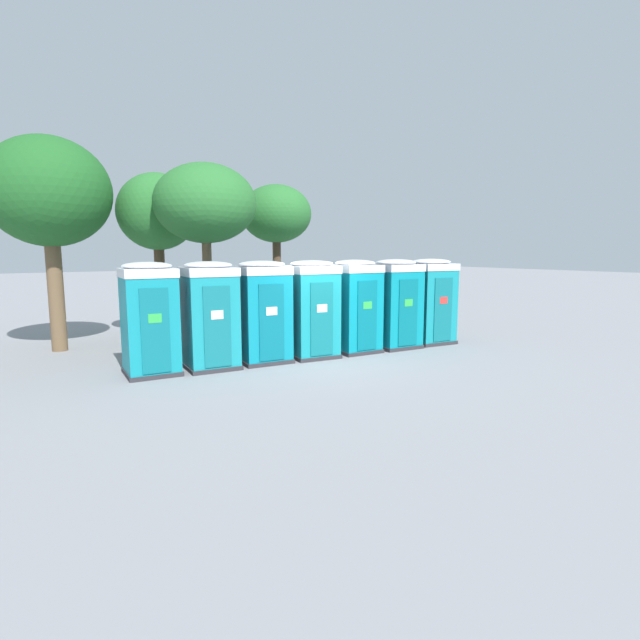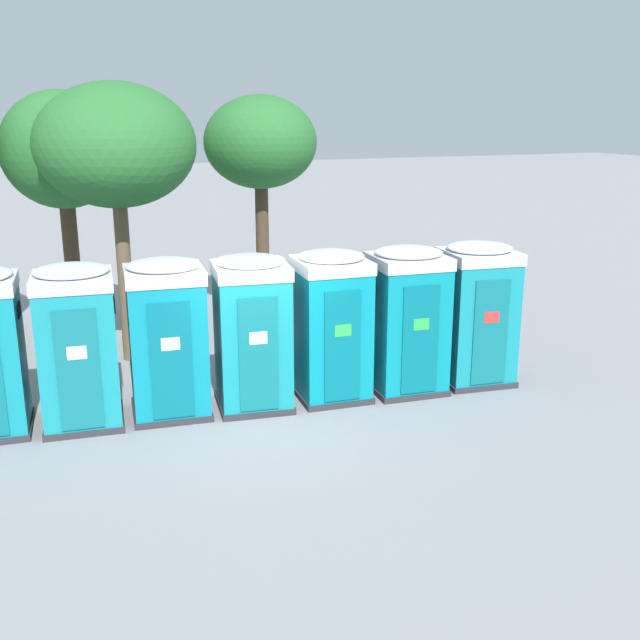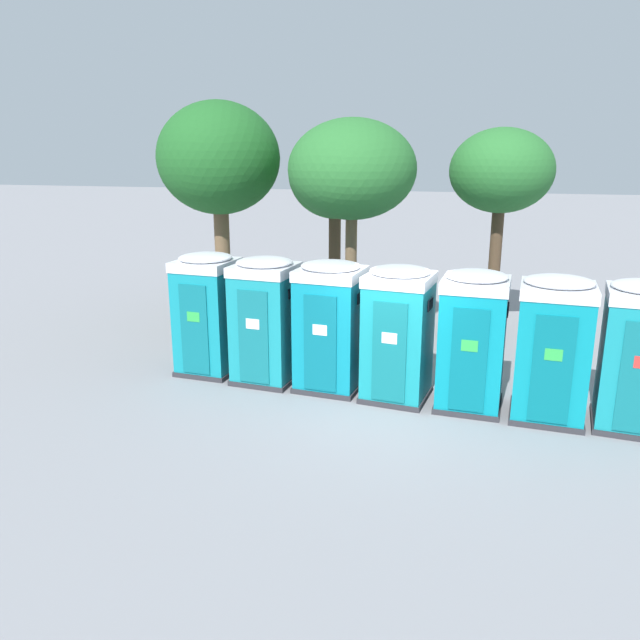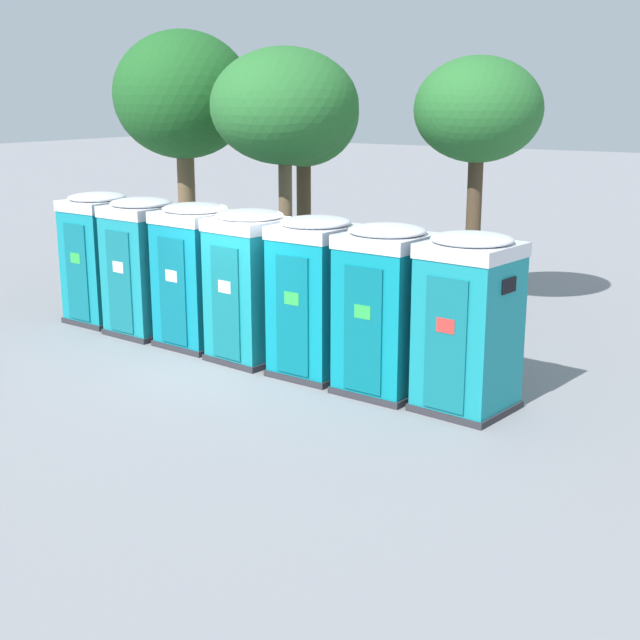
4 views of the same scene
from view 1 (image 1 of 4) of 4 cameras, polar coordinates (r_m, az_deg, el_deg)
ground_plane at (r=12.84m, az=0.03°, el=-4.58°), size 120.00×120.00×0.00m
portapotty_0 at (r=11.82m, az=-18.89°, el=0.20°), size 1.25×1.29×2.54m
portapotty_1 at (r=12.04m, az=-12.48°, el=0.58°), size 1.30×1.31×2.54m
portapotty_2 at (r=12.53m, az=-6.59°, el=1.00°), size 1.34×1.31×2.54m
portapotty_3 at (r=13.03m, az=-0.94°, el=1.32°), size 1.34×1.34×2.54m
portapotty_4 at (r=13.73m, az=4.02°, el=1.65°), size 1.25×1.28×2.54m
portapotty_5 at (r=14.48m, az=8.60°, el=1.91°), size 1.33×1.29×2.54m
portapotty_6 at (r=15.38m, az=12.49°, el=2.16°), size 1.36×1.34×2.54m
street_tree_0 at (r=16.68m, az=-18.10°, el=11.50°), size 2.46×2.46×5.17m
street_tree_1 at (r=15.62m, az=-28.60°, el=12.57°), size 3.23×3.23×5.81m
street_tree_2 at (r=18.20m, az=-5.02°, el=11.83°), size 2.50×2.50×5.10m
street_tree_3 at (r=15.17m, az=-12.98°, el=12.75°), size 2.95×2.95×5.28m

